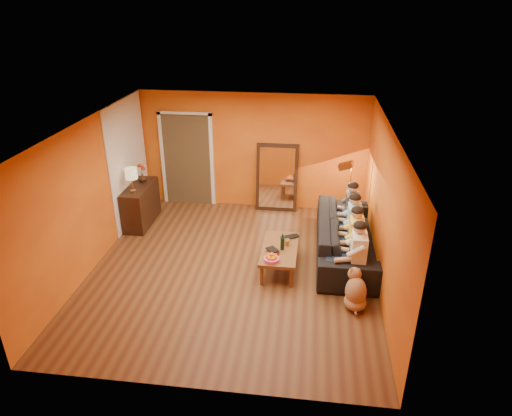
# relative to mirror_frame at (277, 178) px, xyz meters

# --- Properties ---
(room_shell) EXTENTS (5.00, 5.50, 2.60)m
(room_shell) POSITION_rel_mirror_frame_xyz_m (-0.55, -2.26, 0.54)
(room_shell) COLOR brown
(room_shell) RESTS_ON ground
(white_accent) EXTENTS (0.02, 1.90, 2.58)m
(white_accent) POSITION_rel_mirror_frame_xyz_m (-3.04, -0.88, 0.54)
(white_accent) COLOR white
(white_accent) RESTS_ON wall_left
(doorway_recess) EXTENTS (1.06, 0.30, 2.10)m
(doorway_recess) POSITION_rel_mirror_frame_xyz_m (-2.05, 0.20, 0.29)
(doorway_recess) COLOR #3F2D19
(doorway_recess) RESTS_ON floor
(door_jamb_left) EXTENTS (0.08, 0.06, 2.20)m
(door_jamb_left) POSITION_rel_mirror_frame_xyz_m (-2.62, 0.08, 0.29)
(door_jamb_left) COLOR white
(door_jamb_left) RESTS_ON wall_back
(door_jamb_right) EXTENTS (0.08, 0.06, 2.20)m
(door_jamb_right) POSITION_rel_mirror_frame_xyz_m (-1.48, 0.08, 0.29)
(door_jamb_right) COLOR white
(door_jamb_right) RESTS_ON wall_back
(door_header) EXTENTS (1.22, 0.06, 0.08)m
(door_header) POSITION_rel_mirror_frame_xyz_m (-2.05, 0.08, 1.36)
(door_header) COLOR white
(door_header) RESTS_ON wall_back
(mirror_frame) EXTENTS (0.92, 0.27, 1.51)m
(mirror_frame) POSITION_rel_mirror_frame_xyz_m (0.00, 0.00, 0.00)
(mirror_frame) COLOR black
(mirror_frame) RESTS_ON floor
(mirror_glass) EXTENTS (0.78, 0.21, 1.35)m
(mirror_glass) POSITION_rel_mirror_frame_xyz_m (0.00, -0.04, 0.00)
(mirror_glass) COLOR white
(mirror_glass) RESTS_ON mirror_frame
(sideboard) EXTENTS (0.44, 1.18, 0.85)m
(sideboard) POSITION_rel_mirror_frame_xyz_m (-2.79, -1.08, -0.34)
(sideboard) COLOR black
(sideboard) RESTS_ON floor
(table_lamp) EXTENTS (0.24, 0.24, 0.51)m
(table_lamp) POSITION_rel_mirror_frame_xyz_m (-2.79, -1.38, 0.34)
(table_lamp) COLOR beige
(table_lamp) RESTS_ON sideboard
(sofa) EXTENTS (2.66, 1.04, 0.78)m
(sofa) POSITION_rel_mirror_frame_xyz_m (1.45, -1.88, -0.37)
(sofa) COLOR black
(sofa) RESTS_ON floor
(coffee_table) EXTENTS (0.63, 1.22, 0.42)m
(coffee_table) POSITION_rel_mirror_frame_xyz_m (0.27, -2.49, -0.55)
(coffee_table) COLOR brown
(coffee_table) RESTS_ON floor
(floor_lamp) EXTENTS (0.35, 0.30, 1.44)m
(floor_lamp) POSITION_rel_mirror_frame_xyz_m (1.55, -0.75, -0.04)
(floor_lamp) COLOR #CB853B
(floor_lamp) RESTS_ON floor
(dog) EXTENTS (0.46, 0.61, 0.65)m
(dog) POSITION_rel_mirror_frame_xyz_m (1.54, -3.43, -0.44)
(dog) COLOR #A7774B
(dog) RESTS_ON floor
(person_far_left) EXTENTS (0.70, 0.44, 1.22)m
(person_far_left) POSITION_rel_mirror_frame_xyz_m (1.58, -2.88, -0.15)
(person_far_left) COLOR silver
(person_far_left) RESTS_ON sofa
(person_mid_left) EXTENTS (0.70, 0.44, 1.22)m
(person_mid_left) POSITION_rel_mirror_frame_xyz_m (1.58, -2.33, -0.15)
(person_mid_left) COLOR #ECCC4E
(person_mid_left) RESTS_ON sofa
(person_mid_right) EXTENTS (0.70, 0.44, 1.22)m
(person_mid_right) POSITION_rel_mirror_frame_xyz_m (1.58, -1.78, -0.15)
(person_mid_right) COLOR #99CFEC
(person_mid_right) RESTS_ON sofa
(person_far_right) EXTENTS (0.70, 0.44, 1.22)m
(person_far_right) POSITION_rel_mirror_frame_xyz_m (1.58, -1.23, -0.15)
(person_far_right) COLOR #2E2D32
(person_far_right) RESTS_ON sofa
(fruit_bowl) EXTENTS (0.26, 0.26, 0.16)m
(fruit_bowl) POSITION_rel_mirror_frame_xyz_m (0.17, -2.94, -0.26)
(fruit_bowl) COLOR #E7518F
(fruit_bowl) RESTS_ON coffee_table
(wine_bottle) EXTENTS (0.07, 0.07, 0.31)m
(wine_bottle) POSITION_rel_mirror_frame_xyz_m (0.32, -2.54, -0.18)
(wine_bottle) COLOR black
(wine_bottle) RESTS_ON coffee_table
(tumbler) EXTENTS (0.13, 0.13, 0.10)m
(tumbler) POSITION_rel_mirror_frame_xyz_m (0.39, -2.37, -0.29)
(tumbler) COLOR #B27F3F
(tumbler) RESTS_ON coffee_table
(laptop) EXTENTS (0.41, 0.35, 0.03)m
(laptop) POSITION_rel_mirror_frame_xyz_m (0.45, -2.14, -0.33)
(laptop) COLOR black
(laptop) RESTS_ON coffee_table
(book_lower) EXTENTS (0.22, 0.26, 0.02)m
(book_lower) POSITION_rel_mirror_frame_xyz_m (0.09, -2.69, -0.33)
(book_lower) COLOR black
(book_lower) RESTS_ON coffee_table
(book_mid) EXTENTS (0.23, 0.26, 0.02)m
(book_mid) POSITION_rel_mirror_frame_xyz_m (0.10, -2.68, -0.31)
(book_mid) COLOR #B22F14
(book_mid) RESTS_ON book_lower
(book_upper) EXTENTS (0.26, 0.27, 0.02)m
(book_upper) POSITION_rel_mirror_frame_xyz_m (0.09, -2.70, -0.29)
(book_upper) COLOR black
(book_upper) RESTS_ON book_mid
(vase) EXTENTS (0.17, 0.17, 0.18)m
(vase) POSITION_rel_mirror_frame_xyz_m (-2.79, -0.83, 0.18)
(vase) COLOR black
(vase) RESTS_ON sideboard
(flowers) EXTENTS (0.17, 0.17, 0.42)m
(flowers) POSITION_rel_mirror_frame_xyz_m (-2.79, -0.83, 0.42)
(flowers) COLOR #B22F14
(flowers) RESTS_ON vase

